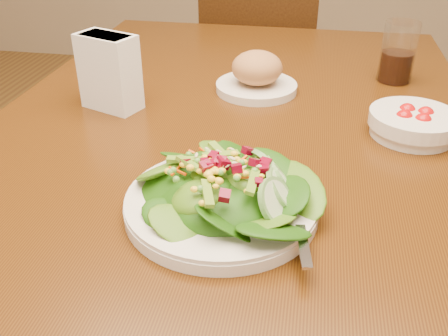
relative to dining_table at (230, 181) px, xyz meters
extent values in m
cube|color=#472809|center=(0.00, 0.00, 0.08)|extent=(0.90, 1.40, 0.04)
cylinder|color=#3A2008|center=(-0.39, 0.64, -0.29)|extent=(0.07, 0.07, 0.71)
cylinder|color=#3A2008|center=(0.39, 0.64, -0.29)|extent=(0.07, 0.07, 0.71)
cube|color=#3A2008|center=(-0.05, 1.05, -0.23)|extent=(0.42, 0.42, 0.04)
cylinder|color=#3A2008|center=(0.13, 1.22, -0.45)|extent=(0.04, 0.04, 0.40)
cylinder|color=#3A2008|center=(-0.22, 1.23, -0.45)|extent=(0.04, 0.04, 0.40)
cylinder|color=#3A2008|center=(0.11, 0.87, -0.45)|extent=(0.04, 0.04, 0.40)
cylinder|color=#3A2008|center=(-0.23, 0.89, -0.45)|extent=(0.04, 0.04, 0.40)
cube|color=#3A2008|center=(-0.06, 0.86, 0.01)|extent=(0.39, 0.04, 0.44)
cylinder|color=silver|center=(0.03, -0.24, 0.11)|extent=(0.26, 0.26, 0.02)
ellipsoid|color=#153606|center=(0.03, -0.24, 0.14)|extent=(0.18, 0.18, 0.04)
cube|color=silver|center=(0.14, -0.27, 0.12)|extent=(0.05, 0.18, 0.01)
cylinder|color=silver|center=(0.02, 0.20, 0.11)|extent=(0.17, 0.17, 0.02)
ellipsoid|color=#B37242|center=(0.02, 0.20, 0.15)|extent=(0.10, 0.10, 0.07)
cylinder|color=silver|center=(0.31, 0.04, 0.12)|extent=(0.15, 0.15, 0.04)
sphere|color=#B90B0C|center=(0.33, 0.05, 0.14)|extent=(0.03, 0.03, 0.03)
sphere|color=#B90B0C|center=(0.30, 0.06, 0.14)|extent=(0.03, 0.03, 0.03)
sphere|color=#B90B0C|center=(0.29, 0.03, 0.14)|extent=(0.03, 0.03, 0.03)
sphere|color=#B90B0C|center=(0.32, 0.02, 0.14)|extent=(0.03, 0.03, 0.03)
cylinder|color=silver|center=(0.31, 0.31, 0.16)|extent=(0.07, 0.07, 0.13)
cylinder|color=black|center=(0.31, 0.31, 0.13)|extent=(0.07, 0.07, 0.06)
cube|color=white|center=(-0.24, 0.06, 0.17)|extent=(0.12, 0.09, 0.14)
cube|color=white|center=(-0.24, 0.06, 0.18)|extent=(0.10, 0.08, 0.12)
camera|label=1|loc=(0.13, -0.77, 0.49)|focal=40.00mm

